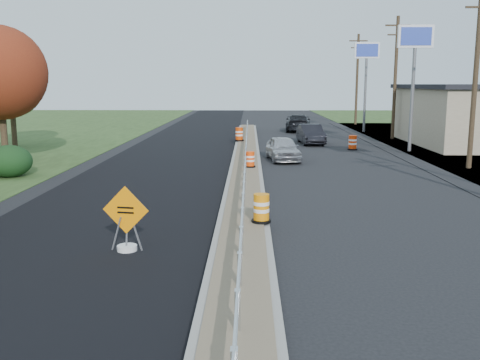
{
  "coord_description": "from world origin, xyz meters",
  "views": [
    {
      "loc": [
        0.19,
        -18.41,
        4.31
      ],
      "look_at": [
        -0.13,
        -0.65,
        1.1
      ],
      "focal_mm": 40.0,
      "sensor_mm": 36.0,
      "label": 1
    }
  ],
  "objects_px": {
    "barrel_median_far": "(239,134)",
    "car_dark_mid": "(311,134)",
    "barrel_median_near": "(261,209)",
    "car_silver": "(283,148)",
    "barrel_shoulder_mid": "(353,143)",
    "caution_sign": "(127,235)",
    "car_dark_far": "(298,123)",
    "barrel_median_mid": "(250,160)"
  },
  "relations": [
    {
      "from": "barrel_shoulder_mid",
      "to": "car_dark_mid",
      "type": "height_order",
      "value": "car_dark_mid"
    },
    {
      "from": "barrel_median_near",
      "to": "barrel_shoulder_mid",
      "type": "height_order",
      "value": "barrel_median_near"
    },
    {
      "from": "barrel_median_far",
      "to": "barrel_shoulder_mid",
      "type": "relative_size",
      "value": 1.02
    },
    {
      "from": "barrel_shoulder_mid",
      "to": "car_dark_far",
      "type": "bearing_deg",
      "value": 99.62
    },
    {
      "from": "barrel_median_near",
      "to": "car_silver",
      "type": "distance_m",
      "value": 14.79
    },
    {
      "from": "car_dark_mid",
      "to": "barrel_median_far",
      "type": "bearing_deg",
      "value": 178.13
    },
    {
      "from": "car_silver",
      "to": "car_dark_far",
      "type": "height_order",
      "value": "car_dark_far"
    },
    {
      "from": "caution_sign",
      "to": "barrel_shoulder_mid",
      "type": "relative_size",
      "value": 1.81
    },
    {
      "from": "caution_sign",
      "to": "barrel_shoulder_mid",
      "type": "bearing_deg",
      "value": 75.55
    },
    {
      "from": "barrel_shoulder_mid",
      "to": "car_silver",
      "type": "distance_m",
      "value": 7.03
    },
    {
      "from": "barrel_shoulder_mid",
      "to": "car_dark_mid",
      "type": "relative_size",
      "value": 0.22
    },
    {
      "from": "barrel_median_far",
      "to": "car_silver",
      "type": "distance_m",
      "value": 8.73
    },
    {
      "from": "caution_sign",
      "to": "car_silver",
      "type": "bearing_deg",
      "value": 83.28
    },
    {
      "from": "caution_sign",
      "to": "barrel_shoulder_mid",
      "type": "xyz_separation_m",
      "value": [
        10.0,
        21.88,
        0.02
      ]
    },
    {
      "from": "barrel_median_far",
      "to": "car_dark_far",
      "type": "height_order",
      "value": "car_dark_far"
    },
    {
      "from": "caution_sign",
      "to": "barrel_median_mid",
      "type": "distance_m",
      "value": 13.23
    },
    {
      "from": "barrel_median_near",
      "to": "car_dark_far",
      "type": "bearing_deg",
      "value": 83.07
    },
    {
      "from": "caution_sign",
      "to": "car_dark_far",
      "type": "bearing_deg",
      "value": 88.07
    },
    {
      "from": "barrel_shoulder_mid",
      "to": "car_silver",
      "type": "relative_size",
      "value": 0.24
    },
    {
      "from": "barrel_median_far",
      "to": "car_dark_mid",
      "type": "distance_m",
      "value": 5.19
    },
    {
      "from": "barrel_median_mid",
      "to": "car_dark_mid",
      "type": "distance_m",
      "value": 13.3
    },
    {
      "from": "barrel_median_near",
      "to": "barrel_median_mid",
      "type": "distance_m",
      "value": 10.69
    },
    {
      "from": "caution_sign",
      "to": "barrel_median_mid",
      "type": "bearing_deg",
      "value": 85.99
    },
    {
      "from": "barrel_median_near",
      "to": "car_dark_far",
      "type": "distance_m",
      "value": 33.91
    },
    {
      "from": "barrel_median_far",
      "to": "car_dark_far",
      "type": "bearing_deg",
      "value": 63.99
    },
    {
      "from": "barrel_shoulder_mid",
      "to": "caution_sign",
      "type": "bearing_deg",
      "value": -114.57
    },
    {
      "from": "caution_sign",
      "to": "barrel_median_far",
      "type": "xyz_separation_m",
      "value": [
        2.45,
        25.17,
        0.26
      ]
    },
    {
      "from": "car_dark_far",
      "to": "barrel_median_far",
      "type": "bearing_deg",
      "value": 69.43
    },
    {
      "from": "car_dark_mid",
      "to": "car_silver",
      "type": "bearing_deg",
      "value": -110.69
    },
    {
      "from": "car_silver",
      "to": "car_dark_mid",
      "type": "relative_size",
      "value": 0.94
    },
    {
      "from": "barrel_median_mid",
      "to": "barrel_shoulder_mid",
      "type": "xyz_separation_m",
      "value": [
        6.77,
        9.05,
        -0.14
      ]
    },
    {
      "from": "barrel_median_far",
      "to": "barrel_shoulder_mid",
      "type": "distance_m",
      "value": 8.24
    },
    {
      "from": "barrel_median_mid",
      "to": "car_dark_mid",
      "type": "relative_size",
      "value": 0.18
    },
    {
      "from": "caution_sign",
      "to": "barrel_median_near",
      "type": "distance_m",
      "value": 4.15
    },
    {
      "from": "barrel_shoulder_mid",
      "to": "car_dark_far",
      "type": "height_order",
      "value": "car_dark_far"
    },
    {
      "from": "barrel_median_mid",
      "to": "barrel_median_far",
      "type": "relative_size",
      "value": 0.8
    },
    {
      "from": "barrel_median_far",
      "to": "barrel_median_mid",
      "type": "bearing_deg",
      "value": -86.39
    },
    {
      "from": "barrel_median_near",
      "to": "barrel_median_far",
      "type": "bearing_deg",
      "value": 92.74
    },
    {
      "from": "barrel_median_near",
      "to": "caution_sign",
      "type": "bearing_deg",
      "value": -148.86
    },
    {
      "from": "car_dark_mid",
      "to": "caution_sign",
      "type": "bearing_deg",
      "value": -110.87
    },
    {
      "from": "car_dark_mid",
      "to": "barrel_median_mid",
      "type": "bearing_deg",
      "value": -113.47
    },
    {
      "from": "barrel_shoulder_mid",
      "to": "barrel_median_far",
      "type": "bearing_deg",
      "value": 156.43
    }
  ]
}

